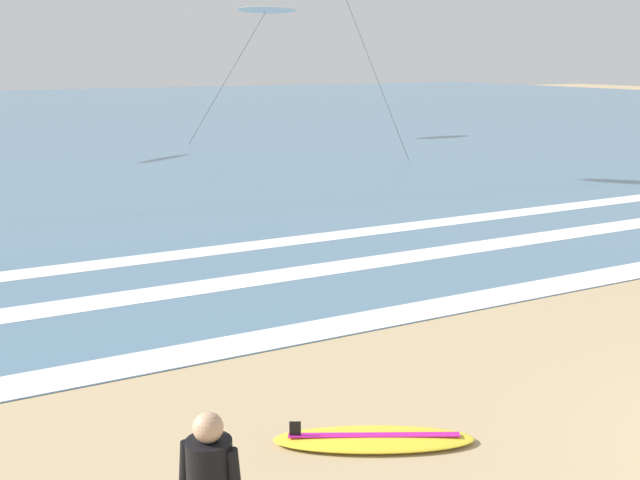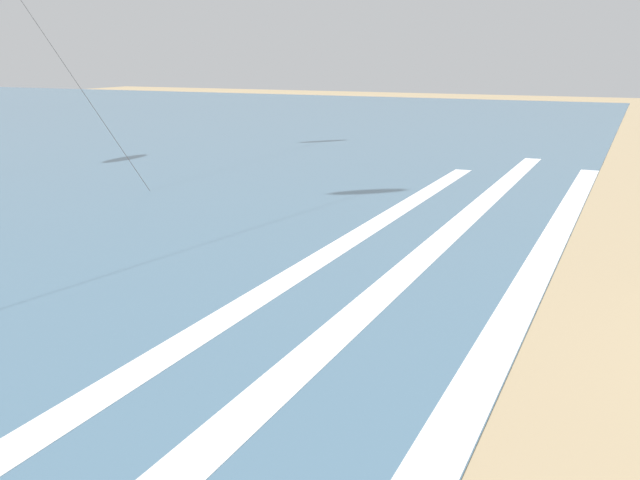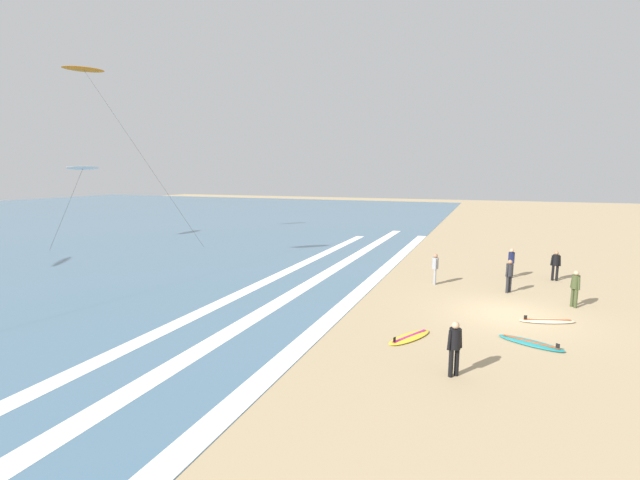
# 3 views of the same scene
# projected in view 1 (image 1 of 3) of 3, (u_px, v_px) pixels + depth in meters

# --- Properties ---
(ocean_surface) EXTENTS (140.00, 90.00, 0.01)m
(ocean_surface) POSITION_uv_depth(u_px,v_px,m) (38.00, 117.00, 50.86)
(ocean_surface) COLOR slate
(ocean_surface) RESTS_ON ground
(wave_foam_shoreline) EXTENTS (45.50, 0.77, 0.01)m
(wave_foam_shoreline) POSITION_uv_depth(u_px,v_px,m) (399.00, 315.00, 11.97)
(wave_foam_shoreline) COLOR white
(wave_foam_shoreline) RESTS_ON ocean_surface
(wave_foam_mid_break) EXTENTS (45.42, 0.79, 0.01)m
(wave_foam_mid_break) POSITION_uv_depth(u_px,v_px,m) (432.00, 253.00, 15.68)
(wave_foam_mid_break) COLOR white
(wave_foam_mid_break) RESTS_ON ocean_surface
(wave_foam_outer_break) EXTENTS (36.44, 0.73, 0.01)m
(wave_foam_outer_break) POSITION_uv_depth(u_px,v_px,m) (354.00, 233.00, 17.48)
(wave_foam_outer_break) COLOR white
(wave_foam_outer_break) RESTS_ON ocean_surface
(surfboard_near_water) EXTENTS (2.14, 1.50, 0.25)m
(surfboard_near_water) POSITION_uv_depth(u_px,v_px,m) (374.00, 439.00, 8.01)
(surfboard_near_water) COLOR yellow
(surfboard_near_water) RESTS_ON ground
(kite_white_high_right) EXTENTS (6.33, 1.91, 6.34)m
(kite_white_high_right) POSITION_uv_depth(u_px,v_px,m) (267.00, 10.00, 37.49)
(kite_white_high_right) COLOR white
(kite_white_high_right) RESTS_ON ground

